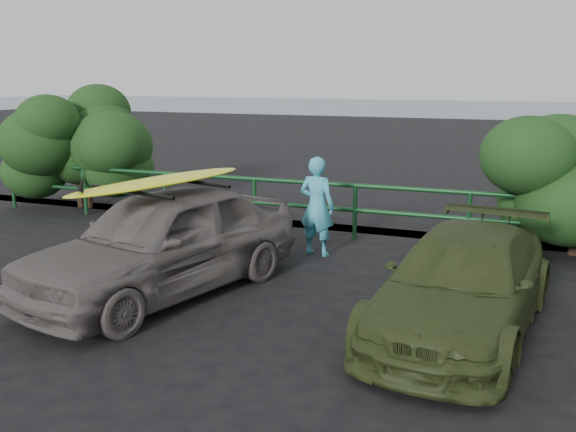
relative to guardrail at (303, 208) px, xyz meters
name	(u,v)px	position (x,y,z in m)	size (l,w,h in m)	color
ground	(156,330)	(0.00, -5.00, -0.52)	(80.00, 80.00, 0.00)	black
ocean	(500,107)	(0.00, 55.00, -0.52)	(200.00, 200.00, 0.00)	slate
guardrail	(303,208)	(0.00, 0.00, 0.00)	(14.00, 0.08, 1.04)	#12411D
shrub_left	(102,153)	(-4.80, 0.40, 0.76)	(3.20, 2.40, 2.57)	#1D4218
sedan	(163,241)	(-0.62, -3.80, 0.21)	(1.73, 4.29, 1.46)	#625A57
olive_vehicle	(463,283)	(3.33, -3.68, 0.06)	(1.63, 4.00, 1.16)	#33401C
man	(317,206)	(0.68, -1.20, 0.30)	(0.60, 0.39, 1.65)	#43AEC9
roof_rack	(161,186)	(-0.62, -3.80, 0.97)	(1.53, 1.07, 0.05)	black
surfboard	(161,181)	(-0.62, -3.80, 1.04)	(0.62, 3.01, 0.09)	#F2FB1A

